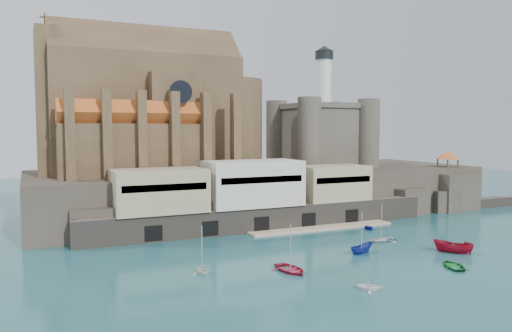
{
  "coord_description": "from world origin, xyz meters",
  "views": [
    {
      "loc": [
        -48.72,
        -62.3,
        18.99
      ],
      "look_at": [
        -5.41,
        32.0,
        11.28
      ],
      "focal_mm": 35.0,
      "sensor_mm": 36.0,
      "label": 1
    }
  ],
  "objects_px": {
    "boat_0": "(290,272)",
    "boat_2": "(361,253)",
    "church": "(155,114)",
    "castle_keep": "(321,132)",
    "boat_1": "(369,290)",
    "pavilion": "(448,155)"
  },
  "relations": [
    {
      "from": "church",
      "to": "boat_0",
      "type": "relative_size",
      "value": 7.92
    },
    {
      "from": "church",
      "to": "boat_0",
      "type": "height_order",
      "value": "church"
    },
    {
      "from": "boat_0",
      "to": "boat_1",
      "type": "bearing_deg",
      "value": -70.44
    },
    {
      "from": "boat_2",
      "to": "boat_0",
      "type": "bearing_deg",
      "value": 90.74
    },
    {
      "from": "boat_0",
      "to": "boat_2",
      "type": "relative_size",
      "value": 1.28
    },
    {
      "from": "castle_keep",
      "to": "boat_2",
      "type": "height_order",
      "value": "castle_keep"
    },
    {
      "from": "church",
      "to": "boat_1",
      "type": "relative_size",
      "value": 14.35
    },
    {
      "from": "pavilion",
      "to": "boat_1",
      "type": "relative_size",
      "value": 1.95
    },
    {
      "from": "pavilion",
      "to": "boat_0",
      "type": "distance_m",
      "value": 68.06
    },
    {
      "from": "boat_1",
      "to": "church",
      "type": "bearing_deg",
      "value": 52.6
    },
    {
      "from": "boat_1",
      "to": "castle_keep",
      "type": "bearing_deg",
      "value": 14.37
    },
    {
      "from": "boat_0",
      "to": "boat_2",
      "type": "distance_m",
      "value": 15.2
    },
    {
      "from": "boat_0",
      "to": "boat_2",
      "type": "xyz_separation_m",
      "value": [
        14.63,
        4.14,
        0.0
      ]
    },
    {
      "from": "castle_keep",
      "to": "boat_0",
      "type": "xyz_separation_m",
      "value": [
        -33.37,
        -45.96,
        -18.31
      ]
    },
    {
      "from": "pavilion",
      "to": "boat_2",
      "type": "height_order",
      "value": "pavilion"
    },
    {
      "from": "boat_0",
      "to": "boat_1",
      "type": "distance_m",
      "value": 11.66
    },
    {
      "from": "church",
      "to": "boat_0",
      "type": "distance_m",
      "value": 52.16
    },
    {
      "from": "church",
      "to": "boat_2",
      "type": "distance_m",
      "value": 52.58
    },
    {
      "from": "boat_0",
      "to": "castle_keep",
      "type": "bearing_deg",
      "value": 49.5
    },
    {
      "from": "pavilion",
      "to": "boat_1",
      "type": "bearing_deg",
      "value": -142.71
    },
    {
      "from": "church",
      "to": "castle_keep",
      "type": "height_order",
      "value": "church"
    },
    {
      "from": "boat_0",
      "to": "boat_1",
      "type": "xyz_separation_m",
      "value": [
        4.76,
        -10.64,
        0.0
      ]
    }
  ]
}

